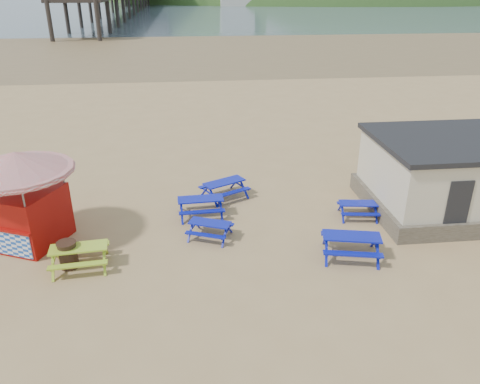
{
  "coord_description": "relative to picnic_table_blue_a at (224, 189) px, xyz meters",
  "views": [
    {
      "loc": [
        -0.64,
        -15.87,
        8.93
      ],
      "look_at": [
        1.31,
        1.5,
        1.0
      ],
      "focal_mm": 35.0,
      "sensor_mm": 36.0,
      "label": 1
    }
  ],
  "objects": [
    {
      "name": "ground",
      "position": [
        -0.8,
        -3.2,
        -0.39
      ],
      "size": [
        400.0,
        400.0,
        0.0
      ],
      "primitive_type": "plane",
      "color": "tan",
      "rests_on": "ground"
    },
    {
      "name": "amenity_block",
      "position": [
        9.7,
        -2.2,
        1.18
      ],
      "size": [
        7.4,
        5.4,
        3.15
      ],
      "color": "#665B4C",
      "rests_on": "ground"
    },
    {
      "name": "picnic_table_yellow",
      "position": [
        -5.32,
        -5.05,
        0.01
      ],
      "size": [
        2.03,
        1.69,
        0.79
      ],
      "rotation": [
        0.0,
        0.0,
        0.09
      ],
      "color": "#94BA28",
      "rests_on": "ground"
    },
    {
      "name": "headland_town",
      "position": [
        89.2,
        226.48,
        -10.3
      ],
      "size": [
        264.0,
        144.0,
        108.0
      ],
      "color": "#2D4C1E",
      "rests_on": "ground"
    },
    {
      "name": "wet_sand",
      "position": [
        -0.8,
        51.8,
        -0.39
      ],
      "size": [
        400.0,
        400.0,
        0.0
      ],
      "primitive_type": "plane",
      "color": "olive",
      "rests_on": "ground"
    },
    {
      "name": "sea",
      "position": [
        -0.8,
        166.8,
        -0.38
      ],
      "size": [
        400.0,
        400.0,
        0.0
      ],
      "primitive_type": "plane",
      "color": "#475965",
      "rests_on": "ground"
    },
    {
      "name": "picnic_table_blue_e",
      "position": [
        4.01,
        -5.43,
        0.03
      ],
      "size": [
        2.3,
        2.01,
        0.84
      ],
      "rotation": [
        0.0,
        0.0,
        -0.22
      ],
      "color": "#0B1DA1",
      "rests_on": "ground"
    },
    {
      "name": "picnic_table_blue_b",
      "position": [
        -1.12,
        -1.65,
        -0.0
      ],
      "size": [
        1.92,
        1.58,
        0.78
      ],
      "rotation": [
        0.0,
        0.0,
        0.05
      ],
      "color": "#0B1DA1",
      "rests_on": "ground"
    },
    {
      "name": "picnic_table_blue_c",
      "position": [
        5.3,
        -2.53,
        -0.07
      ],
      "size": [
        1.7,
        1.45,
        0.65
      ],
      "rotation": [
        0.0,
        0.0,
        -0.14
      ],
      "color": "#0B1DA1",
      "rests_on": "ground"
    },
    {
      "name": "picnic_table_blue_d",
      "position": [
        -0.84,
        -3.54,
        -0.06
      ],
      "size": [
        1.92,
        1.75,
        0.65
      ],
      "rotation": [
        0.0,
        0.0,
        -0.4
      ],
      "color": "#0B1DA1",
      "rests_on": "ground"
    },
    {
      "name": "litter_bin",
      "position": [
        -5.71,
        -5.01,
        0.1
      ],
      "size": [
        0.66,
        0.66,
        0.96
      ],
      "color": "#331D16",
      "rests_on": "ground"
    },
    {
      "name": "picnic_table_blue_f",
      "position": [
        7.18,
        -3.99,
        0.0
      ],
      "size": [
        1.92,
        1.57,
        0.79
      ],
      "rotation": [
        0.0,
        0.0,
        -0.03
      ],
      "color": "#0B1DA1",
      "rests_on": "ground"
    },
    {
      "name": "picnic_table_blue_a",
      "position": [
        0.0,
        0.0,
        0.0
      ],
      "size": [
        2.34,
        2.19,
        0.78
      ],
      "rotation": [
        0.0,
        0.0,
        0.48
      ],
      "color": "#0B1DA1",
      "rests_on": "ground"
    },
    {
      "name": "ice_cream_kiosk",
      "position": [
        -7.52,
        -3.06,
        1.84
      ],
      "size": [
        5.22,
        5.22,
        3.55
      ],
      "rotation": [
        0.0,
        0.0,
        -0.41
      ],
      "color": "#940C08",
      "rests_on": "ground"
    }
  ]
}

